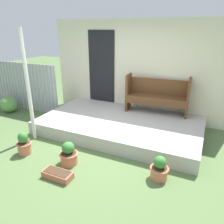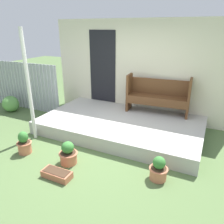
% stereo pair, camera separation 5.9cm
% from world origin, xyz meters
% --- Properties ---
extents(ground_plane, '(24.00, 24.00, 0.00)m').
position_xyz_m(ground_plane, '(0.00, 0.00, 0.00)').
color(ground_plane, '#516B3D').
extents(porch_slab, '(3.79, 2.16, 0.31)m').
position_xyz_m(porch_slab, '(0.04, 1.08, 0.15)').
color(porch_slab, '#B2AFA8').
rests_on(porch_slab, ground_plane).
extents(house_wall, '(4.99, 0.08, 2.60)m').
position_xyz_m(house_wall, '(-0.00, 2.19, 1.30)').
color(house_wall, beige).
rests_on(house_wall, ground_plane).
extents(fence_corrugated, '(2.50, 0.05, 1.42)m').
position_xyz_m(fence_corrugated, '(-3.25, 1.30, 0.71)').
color(fence_corrugated, '#9EA3A8').
rests_on(fence_corrugated, ground_plane).
extents(support_post, '(0.08, 0.08, 2.40)m').
position_xyz_m(support_post, '(-1.60, -0.09, 1.20)').
color(support_post, silver).
rests_on(support_post, ground_plane).
extents(bench, '(1.59, 0.52, 0.96)m').
position_xyz_m(bench, '(0.70, 1.90, 0.80)').
color(bench, brown).
rests_on(bench, porch_slab).
extents(flower_pot_left, '(0.30, 0.30, 0.47)m').
position_xyz_m(flower_pot_left, '(-1.30, -0.68, 0.21)').
color(flower_pot_left, '#C67251').
rests_on(flower_pot_left, ground_plane).
extents(flower_pot_middle, '(0.35, 0.35, 0.44)m').
position_xyz_m(flower_pot_middle, '(-0.29, -0.60, 0.19)').
color(flower_pot_middle, '#C67251').
rests_on(flower_pot_middle, ground_plane).
extents(flower_pot_right, '(0.32, 0.32, 0.42)m').
position_xyz_m(flower_pot_right, '(1.33, -0.33, 0.18)').
color(flower_pot_right, '#C67251').
rests_on(flower_pot_right, ground_plane).
extents(planter_box_rect, '(0.52, 0.23, 0.13)m').
position_xyz_m(planter_box_rect, '(-0.22, -1.03, 0.06)').
color(planter_box_rect, '#B76647').
rests_on(planter_box_rect, ground_plane).
extents(shrub_by_fence, '(0.51, 0.46, 0.48)m').
position_xyz_m(shrub_by_fence, '(-3.46, 0.88, 0.24)').
color(shrub_by_fence, '#599347').
rests_on(shrub_by_fence, ground_plane).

